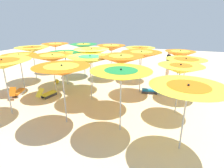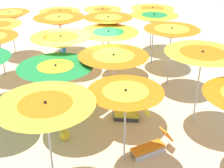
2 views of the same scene
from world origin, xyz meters
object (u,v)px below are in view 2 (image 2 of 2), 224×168
(beach_umbrella_10, at_px, (103,13))
(lounger_0, at_px, (130,114))
(lounger_1, at_px, (151,146))
(beach_umbrella_6, at_px, (60,21))
(beach_umbrella_7, at_px, (61,42))
(beach_umbrella_17, at_px, (171,33))
(lounger_2, at_px, (64,58))
(beach_umbrella_12, at_px, (108,36))
(beach_umbrella_16, at_px, (154,19))
(beach_umbrella_9, at_px, (46,110))
(beach_umbrella_13, at_px, (113,60))
(beach_umbrella_5, at_px, (60,15))
(beach_ball, at_px, (65,135))
(beach_umbrella_18, at_px, (202,58))
(beach_umbrella_14, at_px, (125,98))
(beach_umbrella_15, at_px, (152,12))
(beach_umbrella_11, at_px, (108,21))
(beach_umbrella_8, at_px, (56,72))
(beach_umbrella_0, at_px, (10,17))

(beach_umbrella_10, bearing_deg, lounger_0, -84.00)
(lounger_1, bearing_deg, beach_umbrella_6, -88.70)
(beach_umbrella_7, xyz_separation_m, beach_umbrella_17, (4.12, 0.89, -0.02))
(beach_umbrella_7, relative_size, lounger_2, 2.07)
(beach_umbrella_12, xyz_separation_m, beach_umbrella_16, (2.16, 2.34, 0.03))
(lounger_0, bearing_deg, beach_umbrella_9, 60.23)
(beach_umbrella_9, xyz_separation_m, lounger_0, (2.21, 2.83, -1.97))
(beach_umbrella_6, height_order, beach_umbrella_13, beach_umbrella_6)
(beach_umbrella_5, height_order, beach_umbrella_6, beach_umbrella_6)
(beach_umbrella_7, distance_m, beach_ball, 3.35)
(beach_umbrella_16, height_order, lounger_2, beach_umbrella_16)
(beach_umbrella_18, bearing_deg, beach_umbrella_12, 135.69)
(beach_umbrella_9, relative_size, beach_umbrella_12, 1.00)
(beach_umbrella_14, height_order, beach_ball, beach_umbrella_14)
(beach_umbrella_16, xyz_separation_m, lounger_0, (-1.56, -4.76, -1.98))
(beach_umbrella_9, xyz_separation_m, beach_ball, (0.12, 1.82, -2.03))
(beach_umbrella_7, height_order, beach_umbrella_15, beach_umbrella_7)
(beach_umbrella_9, xyz_separation_m, beach_umbrella_10, (1.51, 9.49, -0.14))
(beach_umbrella_9, bearing_deg, beach_umbrella_15, 67.31)
(beach_umbrella_11, height_order, lounger_1, beach_umbrella_11)
(beach_umbrella_10, xyz_separation_m, beach_umbrella_11, (0.17, -2.60, 0.25))
(beach_umbrella_8, bearing_deg, beach_umbrella_5, 94.71)
(beach_umbrella_7, xyz_separation_m, beach_umbrella_14, (1.92, -3.67, -0.23))
(beach_umbrella_7, distance_m, beach_umbrella_16, 4.97)
(beach_umbrella_12, bearing_deg, beach_umbrella_16, 47.32)
(beach_umbrella_13, xyz_separation_m, beach_umbrella_16, (2.10, 4.60, 0.10))
(beach_umbrella_6, height_order, beach_umbrella_16, beach_umbrella_6)
(beach_umbrella_8, distance_m, beach_umbrella_16, 6.34)
(beach_umbrella_7, bearing_deg, beach_umbrella_14, -62.35)
(beach_umbrella_5, height_order, beach_umbrella_10, beach_umbrella_10)
(beach_umbrella_13, xyz_separation_m, beach_umbrella_17, (2.36, 2.35, 0.12))
(beach_umbrella_11, bearing_deg, beach_umbrella_9, -103.67)
(beach_umbrella_9, distance_m, beach_umbrella_15, 10.57)
(beach_umbrella_14, bearing_deg, beach_umbrella_6, 108.96)
(beach_umbrella_14, distance_m, beach_umbrella_15, 9.24)
(beach_umbrella_15, height_order, beach_umbrella_18, beach_umbrella_18)
(beach_umbrella_14, bearing_deg, beach_umbrella_18, 36.32)
(beach_umbrella_8, distance_m, lounger_0, 2.88)
(lounger_0, bearing_deg, beach_umbrella_5, -59.18)
(beach_umbrella_12, distance_m, lounger_0, 3.17)
(beach_umbrella_0, height_order, beach_umbrella_17, beach_umbrella_17)
(beach_umbrella_17, bearing_deg, beach_umbrella_5, 136.97)
(beach_umbrella_5, relative_size, beach_umbrella_7, 0.87)
(beach_umbrella_15, height_order, lounger_2, beach_umbrella_15)
(beach_umbrella_6, relative_size, beach_umbrella_7, 0.98)
(beach_umbrella_11, xyz_separation_m, beach_umbrella_12, (-0.07, -1.64, -0.13))
(beach_umbrella_17, height_order, beach_ball, beach_umbrella_17)
(beach_umbrella_8, bearing_deg, lounger_0, 6.76)
(beach_umbrella_18, height_order, lounger_2, beach_umbrella_18)
(beach_umbrella_14, bearing_deg, beach_umbrella_7, 117.65)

